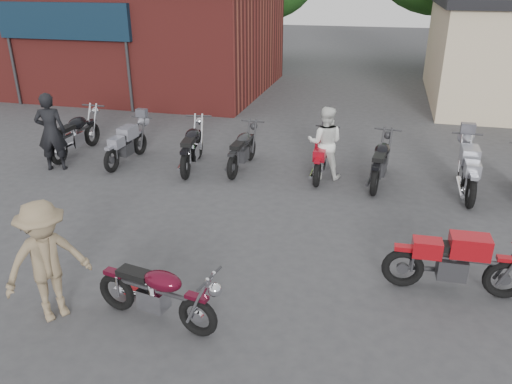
% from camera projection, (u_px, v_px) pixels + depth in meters
% --- Properties ---
extents(ground, '(90.00, 90.00, 0.00)m').
position_uv_depth(ground, '(233.00, 306.00, 7.23)').
color(ground, '#37373A').
extents(brick_building, '(12.00, 8.00, 4.00)m').
position_uv_depth(brick_building, '(124.00, 38.00, 20.94)').
color(brick_building, maroon).
rests_on(brick_building, ground).
extents(vintage_motorcycle, '(1.92, 0.93, 1.07)m').
position_uv_depth(vintage_motorcycle, '(157.00, 290.00, 6.69)').
color(vintage_motorcycle, '#460818').
rests_on(vintage_motorcycle, ground).
extents(sportbike, '(2.03, 0.74, 1.16)m').
position_uv_depth(sportbike, '(458.00, 259.00, 7.34)').
color(sportbike, '#A40D14').
rests_on(sportbike, ground).
extents(helmet, '(0.31, 0.31, 0.23)m').
position_uv_depth(helmet, '(130.00, 289.00, 7.44)').
color(helmet, red).
rests_on(helmet, ground).
extents(person_dark, '(0.81, 0.68, 1.90)m').
position_uv_depth(person_dark, '(51.00, 132.00, 12.00)').
color(person_dark, black).
rests_on(person_dark, ground).
extents(person_light, '(0.84, 0.67, 1.70)m').
position_uv_depth(person_light, '(325.00, 143.00, 11.56)').
color(person_light, silver).
rests_on(person_light, ground).
extents(person_tan, '(1.21, 1.30, 1.76)m').
position_uv_depth(person_tan, '(47.00, 261.00, 6.69)').
color(person_tan, '#7E6A4D').
rests_on(person_tan, ground).
extents(row_bike_0, '(0.71, 2.14, 1.24)m').
position_uv_depth(row_bike_0, '(76.00, 132.00, 13.18)').
color(row_bike_0, black).
rests_on(row_bike_0, ground).
extents(row_bike_1, '(0.72, 1.92, 1.10)m').
position_uv_depth(row_bike_1, '(126.00, 142.00, 12.60)').
color(row_bike_1, gray).
rests_on(row_bike_1, ground).
extents(row_bike_2, '(1.01, 2.17, 1.21)m').
position_uv_depth(row_bike_2, '(192.00, 144.00, 12.24)').
color(row_bike_2, black).
rests_on(row_bike_2, ground).
extents(row_bike_3, '(0.71, 1.95, 1.11)m').
position_uv_depth(row_bike_3, '(242.00, 147.00, 12.18)').
color(row_bike_3, black).
rests_on(row_bike_3, ground).
extents(row_bike_4, '(0.64, 1.91, 1.10)m').
position_uv_depth(row_bike_4, '(322.00, 154.00, 11.77)').
color(row_bike_4, '#A10D1C').
rests_on(row_bike_4, ground).
extents(row_bike_5, '(0.88, 2.07, 1.16)m').
position_uv_depth(row_bike_5, '(381.00, 159.00, 11.32)').
color(row_bike_5, black).
rests_on(row_bike_5, ground).
extents(row_bike_6, '(0.72, 2.11, 1.22)m').
position_uv_depth(row_bike_6, '(469.00, 167.00, 10.77)').
color(row_bike_6, gray).
rests_on(row_bike_6, ground).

